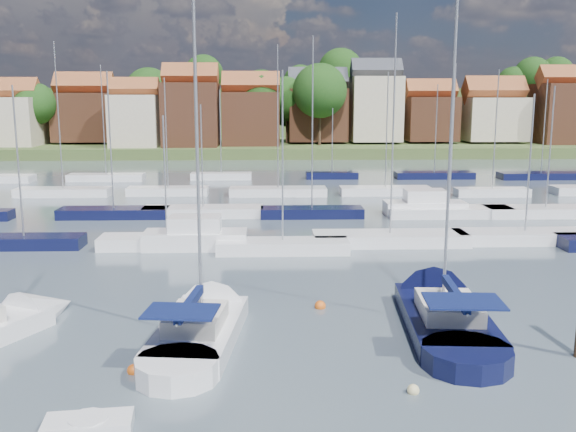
{
  "coord_description": "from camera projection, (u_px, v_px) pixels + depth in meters",
  "views": [
    {
      "loc": [
        -0.44,
        -23.03,
        10.24
      ],
      "look_at": [
        0.83,
        14.0,
        3.34
      ],
      "focal_mm": 40.0,
      "sensor_mm": 36.0,
      "label": 1
    }
  ],
  "objects": [
    {
      "name": "buoy_e",
      "position": [
        320.0,
        308.0,
        31.56
      ],
      "size": [
        0.55,
        0.55,
        0.55
      ],
      "primitive_type": "sphere",
      "color": "#D85914",
      "rests_on": "ground"
    },
    {
      "name": "buoy_c",
      "position": [
        133.0,
        373.0,
        24.14
      ],
      "size": [
        0.48,
        0.48,
        0.48
      ],
      "primitive_type": "sphere",
      "color": "#D85914",
      "rests_on": "ground"
    },
    {
      "name": "sailboat_navy",
      "position": [
        438.0,
        308.0,
        30.51
      ],
      "size": [
        4.58,
        13.55,
        18.35
      ],
      "rotation": [
        0.0,
        0.0,
        1.49
      ],
      "color": "black",
      "rests_on": "ground"
    },
    {
      "name": "ground",
      "position": [
        271.0,
        201.0,
        63.82
      ],
      "size": [
        260.0,
        260.0,
        0.0
      ],
      "primitive_type": "plane",
      "color": "#414D59",
      "rests_on": "ground"
    },
    {
      "name": "far_shore_town",
      "position": [
        277.0,
        121.0,
        154.09
      ],
      "size": [
        212.46,
        90.0,
        22.27
      ],
      "color": "#48582C",
      "rests_on": "ground"
    },
    {
      "name": "buoy_d",
      "position": [
        413.0,
        393.0,
        22.5
      ],
      "size": [
        0.44,
        0.44,
        0.44
      ],
      "primitive_type": "sphere",
      "color": "beige",
      "rests_on": "ground"
    },
    {
      "name": "tender",
      "position": [
        88.0,
        425.0,
        19.85
      ],
      "size": [
        2.82,
        1.54,
        0.58
      ],
      "rotation": [
        0.0,
        0.0,
        0.11
      ],
      "color": "white",
      "rests_on": "ground"
    },
    {
      "name": "marina_field",
      "position": [
        292.0,
        205.0,
        59.04
      ],
      "size": [
        79.62,
        41.41,
        15.93
      ],
      "color": "white",
      "rests_on": "ground"
    },
    {
      "name": "sailboat_centre",
      "position": [
        206.0,
        322.0,
        28.63
      ],
      "size": [
        4.46,
        12.18,
        16.15
      ],
      "rotation": [
        0.0,
        0.0,
        1.46
      ],
      "color": "white",
      "rests_on": "ground"
    }
  ]
}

